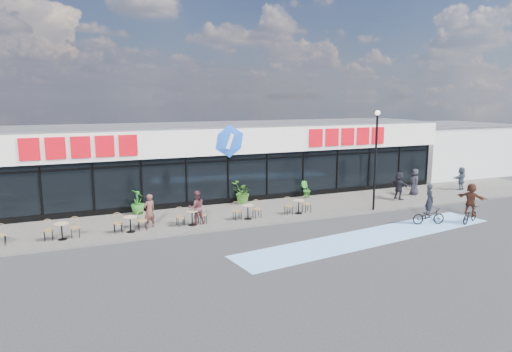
# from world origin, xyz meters

# --- Properties ---
(ground) EXTENTS (120.00, 120.00, 0.00)m
(ground) POSITION_xyz_m (0.00, 0.00, 0.00)
(ground) COLOR #28282B
(ground) RESTS_ON ground
(sidewalk) EXTENTS (44.00, 5.00, 0.10)m
(sidewalk) POSITION_xyz_m (0.00, 4.50, 0.05)
(sidewalk) COLOR #635F58
(sidewalk) RESTS_ON ground
(bike_lane) EXTENTS (14.17, 4.13, 0.01)m
(bike_lane) POSITION_xyz_m (4.00, -1.50, 0.01)
(bike_lane) COLOR #7FB6F0
(bike_lane) RESTS_ON ground
(building) EXTENTS (30.60, 6.57, 4.75)m
(building) POSITION_xyz_m (-0.00, 9.93, 2.34)
(building) COLOR black
(building) RESTS_ON ground
(neighbour_building) EXTENTS (9.20, 7.20, 4.11)m
(neighbour_building) POSITION_xyz_m (20.50, 11.00, 2.06)
(neighbour_building) COLOR silver
(neighbour_building) RESTS_ON ground
(lamp_post) EXTENTS (0.28, 0.28, 5.50)m
(lamp_post) POSITION_xyz_m (6.90, 2.30, 3.34)
(lamp_post) COLOR black
(lamp_post) RESTS_ON sidewalk
(bistro_set_1) EXTENTS (1.54, 0.62, 0.90)m
(bistro_set_1) POSITION_xyz_m (-9.09, 3.29, 0.56)
(bistro_set_1) COLOR tan
(bistro_set_1) RESTS_ON sidewalk
(bistro_set_2) EXTENTS (1.54, 0.62, 0.90)m
(bistro_set_2) POSITION_xyz_m (-6.15, 3.29, 0.56)
(bistro_set_2) COLOR tan
(bistro_set_2) RESTS_ON sidewalk
(bistro_set_3) EXTENTS (1.54, 0.62, 0.90)m
(bistro_set_3) POSITION_xyz_m (-3.21, 3.29, 0.56)
(bistro_set_3) COLOR tan
(bistro_set_3) RESTS_ON sidewalk
(bistro_set_4) EXTENTS (1.54, 0.62, 0.90)m
(bistro_set_4) POSITION_xyz_m (-0.27, 3.29, 0.56)
(bistro_set_4) COLOR tan
(bistro_set_4) RESTS_ON sidewalk
(bistro_set_5) EXTENTS (1.54, 0.62, 0.90)m
(bistro_set_5) POSITION_xyz_m (2.67, 3.29, 0.56)
(bistro_set_5) COLOR tan
(bistro_set_5) RESTS_ON sidewalk
(potted_plant_left) EXTENTS (0.88, 0.88, 1.32)m
(potted_plant_left) POSITION_xyz_m (-5.32, 6.48, 0.76)
(potted_plant_left) COLOR #23651D
(potted_plant_left) RESTS_ON sidewalk
(potted_plant_mid) EXTENTS (1.52, 1.45, 1.33)m
(potted_plant_mid) POSITION_xyz_m (0.69, 6.52, 0.76)
(potted_plant_mid) COLOR #32641C
(potted_plant_mid) RESTS_ON sidewalk
(potted_plant_right) EXTENTS (0.72, 0.66, 1.06)m
(potted_plant_right) POSITION_xyz_m (4.92, 6.48, 0.63)
(potted_plant_right) COLOR #266D1F
(potted_plant_right) RESTS_ON sidewalk
(patron_left) EXTENTS (0.71, 0.61, 1.65)m
(patron_left) POSITION_xyz_m (-5.19, 3.57, 0.92)
(patron_left) COLOR brown
(patron_left) RESTS_ON sidewalk
(patron_right) EXTENTS (0.83, 0.66, 1.68)m
(patron_right) POSITION_xyz_m (-2.94, 3.30, 0.94)
(patron_right) COLOR #562C30
(patron_right) RESTS_ON sidewalk
(pedestrian_a) EXTENTS (0.72, 0.93, 1.69)m
(pedestrian_a) POSITION_xyz_m (11.77, 4.57, 0.94)
(pedestrian_a) COLOR #23222B
(pedestrian_a) RESTS_ON sidewalk
(pedestrian_b) EXTENTS (0.60, 1.59, 1.69)m
(pedestrian_b) POSITION_xyz_m (10.00, 3.92, 0.94)
(pedestrian_b) COLOR black
(pedestrian_b) RESTS_ON sidewalk
(pedestrian_c) EXTENTS (1.52, 0.87, 1.56)m
(pedestrian_c) POSITION_xyz_m (15.81, 4.63, 0.88)
(pedestrian_c) COLOR #334250
(pedestrian_c) RESTS_ON sidewalk
(cyclist_a) EXTENTS (1.71, 1.02, 2.05)m
(cyclist_a) POSITION_xyz_m (7.86, -0.86, 0.69)
(cyclist_a) COLOR black
(cyclist_a) RESTS_ON ground
(cyclist_b) EXTENTS (1.68, 1.56, 2.06)m
(cyclist_b) POSITION_xyz_m (9.96, -1.48, 0.93)
(cyclist_b) COLOR black
(cyclist_b) RESTS_ON ground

